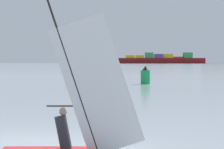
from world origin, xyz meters
TOP-DOWN VIEW (x-y plane):
  - ground_plane at (0.00, 0.00)m, footprint 4000.00×4000.00m
  - windsurfer at (2.14, -1.07)m, footprint 3.87×1.53m
  - cargo_ship at (-160.97, 778.37)m, footprint 206.57×72.86m
  - channel_buoy at (-3.89, 35.08)m, footprint 1.08×1.08m

SIDE VIEW (x-z plane):
  - ground_plane at x=0.00m, z-range 0.00..0.00m
  - channel_buoy at x=-3.89m, z-range -0.11..1.95m
  - windsurfer at x=2.14m, z-range -1.20..3.22m
  - cargo_ship at x=-160.97m, z-range -11.54..28.63m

